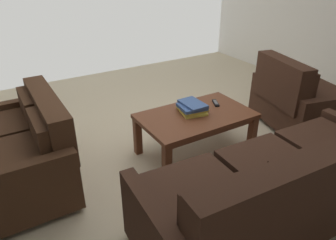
% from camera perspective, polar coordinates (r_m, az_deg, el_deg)
% --- Properties ---
extents(ground_plane, '(5.72, 5.45, 0.01)m').
position_cam_1_polar(ground_plane, '(3.48, 1.60, -4.56)').
color(ground_plane, beige).
extents(sofa_main, '(2.10, 0.90, 0.83)m').
position_cam_1_polar(sofa_main, '(2.44, 19.51, -11.72)').
color(sofa_main, black).
rests_on(sofa_main, ground).
extents(loveseat_near, '(0.83, 1.29, 0.81)m').
position_cam_1_polar(loveseat_near, '(3.03, -25.15, -5.00)').
color(loveseat_near, black).
rests_on(loveseat_near, ground).
extents(coffee_table, '(1.12, 0.68, 0.45)m').
position_cam_1_polar(coffee_table, '(3.18, 5.05, -0.01)').
color(coffee_table, brown).
rests_on(coffee_table, ground).
extents(armchair_side, '(1.01, 1.15, 0.86)m').
position_cam_1_polar(armchair_side, '(3.99, 22.46, 3.45)').
color(armchair_side, black).
rests_on(armchair_side, ground).
extents(book_stack, '(0.29, 0.32, 0.11)m').
position_cam_1_polar(book_stack, '(3.16, 4.41, 2.28)').
color(book_stack, '#E0CC4C').
rests_on(book_stack, coffee_table).
extents(tv_remote, '(0.11, 0.16, 0.02)m').
position_cam_1_polar(tv_remote, '(3.39, 8.61, 3.06)').
color(tv_remote, black).
rests_on(tv_remote, coffee_table).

